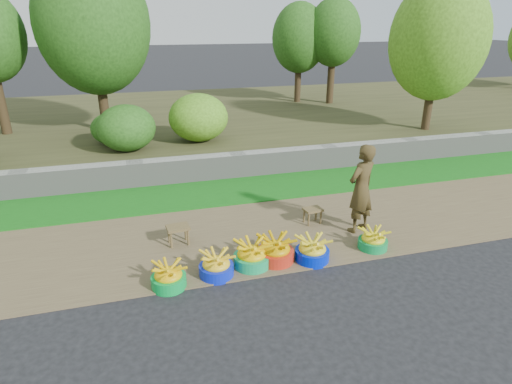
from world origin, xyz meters
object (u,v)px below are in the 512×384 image
object	(u,v)px
basin_b	(216,266)
stool_left	(178,230)
basin_e	(312,251)
vendor_woman	(361,189)
basin_a	(168,277)
basin_d	(275,251)
basin_c	(252,256)
stool_right	(313,211)
basin_f	(373,240)

from	to	relation	value
basin_b	stool_left	xyz separation A→B (m)	(-0.40, 1.04, 0.10)
basin_e	vendor_woman	distance (m)	1.44
stool_left	basin_a	bearing A→B (deg)	-102.97
basin_d	vendor_woman	xyz separation A→B (m)	(1.65, 0.56, 0.59)
stool_left	vendor_woman	world-z (taller)	vendor_woman
basin_c	stool_right	world-z (taller)	basin_c
basin_a	basin_d	bearing A→B (deg)	7.97
basin_a	basin_e	world-z (taller)	basin_e
basin_a	basin_e	bearing A→B (deg)	2.71
basin_b	basin_c	distance (m)	0.55
stool_left	vendor_woman	size ratio (longest dim) A/B	0.25
basin_b	basin_f	xyz separation A→B (m)	(2.48, 0.08, -0.01)
basin_e	stool_right	world-z (taller)	basin_e
stool_left	stool_right	bearing A→B (deg)	2.90
basin_c	stool_left	world-z (taller)	basin_c
vendor_woman	basin_a	bearing A→B (deg)	-10.07
vendor_woman	basin_c	bearing A→B (deg)	-7.28
stool_right	basin_f	bearing A→B (deg)	-62.60
basin_c	stool_right	bearing A→B (deg)	37.22
basin_c	basin_f	xyz separation A→B (m)	(1.95, -0.02, -0.03)
basin_f	vendor_woman	distance (m)	0.88
basin_a	basin_d	world-z (taller)	basin_d
basin_d	vendor_woman	world-z (taller)	vendor_woman
basin_d	basin_a	bearing A→B (deg)	-172.03
stool_right	vendor_woman	distance (m)	0.94
basin_b	basin_f	size ratio (longest dim) A/B	1.07
basin_a	vendor_woman	distance (m)	3.37
basin_f	basin_c	bearing A→B (deg)	179.35
stool_right	basin_d	bearing A→B (deg)	-134.98
basin_b	basin_c	world-z (taller)	basin_c
basin_e	basin_f	distance (m)	1.05
basin_d	basin_f	size ratio (longest dim) A/B	1.21
basin_b	basin_f	world-z (taller)	basin_b
basin_a	basin_c	xyz separation A→B (m)	(1.20, 0.19, 0.02)
basin_e	stool_left	bearing A→B (deg)	150.98
stool_left	stool_right	xyz separation A→B (m)	(2.33, 0.12, -0.03)
basin_f	stool_right	bearing A→B (deg)	117.40
basin_c	basin_e	size ratio (longest dim) A/B	1.05
stool_left	basin_f	bearing A→B (deg)	-18.35
basin_b	basin_a	bearing A→B (deg)	-172.60
basin_a	basin_b	world-z (taller)	basin_b
stool_right	vendor_woman	size ratio (longest dim) A/B	0.22
basin_c	basin_d	size ratio (longest dim) A/B	0.97
stool_left	basin_d	bearing A→B (deg)	-34.54
basin_b	vendor_woman	world-z (taller)	vendor_woman
basin_f	stool_left	size ratio (longest dim) A/B	1.22
basin_d	stool_right	distance (m)	1.44
basin_b	basin_c	bearing A→B (deg)	10.50
basin_e	vendor_woman	size ratio (longest dim) A/B	0.34
basin_f	vendor_woman	size ratio (longest dim) A/B	0.30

